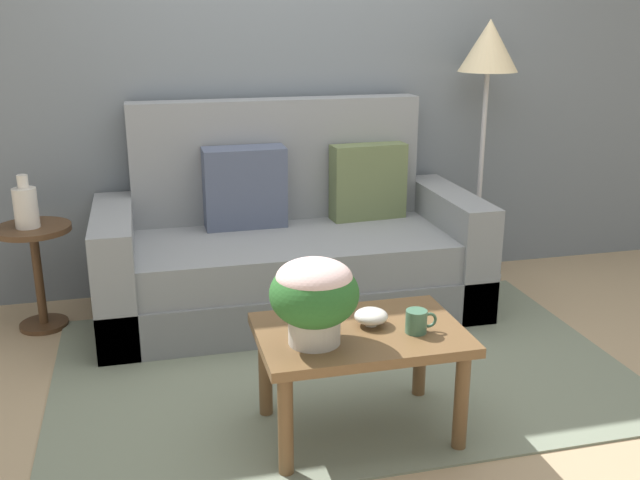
{
  "coord_description": "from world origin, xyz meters",
  "views": [
    {
      "loc": [
        -0.86,
        -3.14,
        1.65
      ],
      "look_at": [
        -0.08,
        0.0,
        0.63
      ],
      "focal_mm": 40.73,
      "sensor_mm": 36.0,
      "label": 1
    }
  ],
  "objects_px": {
    "coffee_table": "(360,347)",
    "side_table": "(36,258)",
    "coffee_mug": "(417,321)",
    "snack_bowl": "(371,316)",
    "table_vase": "(26,206)",
    "potted_plant": "(314,293)",
    "couch": "(289,250)",
    "floor_lamp": "(487,70)"
  },
  "relations": [
    {
      "from": "snack_bowl",
      "to": "side_table",
      "type": "bearing_deg",
      "value": 135.89
    },
    {
      "from": "table_vase",
      "to": "couch",
      "type": "bearing_deg",
      "value": -1.3
    },
    {
      "from": "potted_plant",
      "to": "coffee_mug",
      "type": "distance_m",
      "value": 0.44
    },
    {
      "from": "couch",
      "to": "side_table",
      "type": "relative_size",
      "value": 3.67
    },
    {
      "from": "snack_bowl",
      "to": "potted_plant",
      "type": "bearing_deg",
      "value": -158.62
    },
    {
      "from": "couch",
      "to": "table_vase",
      "type": "xyz_separation_m",
      "value": [
        -1.38,
        0.03,
        0.34
      ]
    },
    {
      "from": "coffee_table",
      "to": "table_vase",
      "type": "bearing_deg",
      "value": 134.81
    },
    {
      "from": "coffee_table",
      "to": "snack_bowl",
      "type": "height_order",
      "value": "snack_bowl"
    },
    {
      "from": "snack_bowl",
      "to": "table_vase",
      "type": "height_order",
      "value": "table_vase"
    },
    {
      "from": "coffee_table",
      "to": "table_vase",
      "type": "xyz_separation_m",
      "value": [
        -1.39,
        1.4,
        0.31
      ]
    },
    {
      "from": "coffee_table",
      "to": "side_table",
      "type": "distance_m",
      "value": 1.97
    },
    {
      "from": "coffee_table",
      "to": "snack_bowl",
      "type": "xyz_separation_m",
      "value": [
        0.05,
        0.03,
        0.11
      ]
    },
    {
      "from": "coffee_mug",
      "to": "coffee_table",
      "type": "bearing_deg",
      "value": 159.66
    },
    {
      "from": "floor_lamp",
      "to": "coffee_mug",
      "type": "relative_size",
      "value": 12.6
    },
    {
      "from": "floor_lamp",
      "to": "snack_bowl",
      "type": "bearing_deg",
      "value": -128.23
    },
    {
      "from": "coffee_table",
      "to": "floor_lamp",
      "type": "height_order",
      "value": "floor_lamp"
    },
    {
      "from": "floor_lamp",
      "to": "snack_bowl",
      "type": "distance_m",
      "value": 2.11
    },
    {
      "from": "side_table",
      "to": "floor_lamp",
      "type": "height_order",
      "value": "floor_lamp"
    },
    {
      "from": "couch",
      "to": "coffee_table",
      "type": "relative_size",
      "value": 2.6
    },
    {
      "from": "floor_lamp",
      "to": "side_table",
      "type": "bearing_deg",
      "value": -176.91
    },
    {
      "from": "coffee_table",
      "to": "floor_lamp",
      "type": "bearing_deg",
      "value": 51.12
    },
    {
      "from": "coffee_table",
      "to": "side_table",
      "type": "bearing_deg",
      "value": 134.12
    },
    {
      "from": "side_table",
      "to": "potted_plant",
      "type": "xyz_separation_m",
      "value": [
        1.17,
        -1.48,
        0.26
      ]
    },
    {
      "from": "table_vase",
      "to": "floor_lamp",
      "type": "bearing_deg",
      "value": 3.43
    },
    {
      "from": "potted_plant",
      "to": "coffee_table",
      "type": "bearing_deg",
      "value": 18.61
    },
    {
      "from": "coffee_mug",
      "to": "snack_bowl",
      "type": "xyz_separation_m",
      "value": [
        -0.15,
        0.11,
        -0.01
      ]
    },
    {
      "from": "side_table",
      "to": "snack_bowl",
      "type": "height_order",
      "value": "side_table"
    },
    {
      "from": "floor_lamp",
      "to": "snack_bowl",
      "type": "height_order",
      "value": "floor_lamp"
    },
    {
      "from": "snack_bowl",
      "to": "table_vase",
      "type": "xyz_separation_m",
      "value": [
        -1.44,
        1.37,
        0.19
      ]
    },
    {
      "from": "coffee_mug",
      "to": "table_vase",
      "type": "bearing_deg",
      "value": 137.25
    },
    {
      "from": "potted_plant",
      "to": "table_vase",
      "type": "xyz_separation_m",
      "value": [
        -1.19,
        1.47,
        0.03
      ]
    },
    {
      "from": "couch",
      "to": "coffee_table",
      "type": "xyz_separation_m",
      "value": [
        0.01,
        -1.37,
        0.03
      ]
    },
    {
      "from": "couch",
      "to": "snack_bowl",
      "type": "bearing_deg",
      "value": -87.43
    },
    {
      "from": "floor_lamp",
      "to": "potted_plant",
      "type": "bearing_deg",
      "value": -131.9
    },
    {
      "from": "coffee_mug",
      "to": "snack_bowl",
      "type": "distance_m",
      "value": 0.19
    },
    {
      "from": "floor_lamp",
      "to": "coffee_mug",
      "type": "height_order",
      "value": "floor_lamp"
    },
    {
      "from": "coffee_mug",
      "to": "table_vase",
      "type": "distance_m",
      "value": 2.18
    },
    {
      "from": "couch",
      "to": "coffee_mug",
      "type": "bearing_deg",
      "value": -81.63
    },
    {
      "from": "side_table",
      "to": "potted_plant",
      "type": "bearing_deg",
      "value": -51.74
    },
    {
      "from": "side_table",
      "to": "table_vase",
      "type": "relative_size",
      "value": 2.05
    },
    {
      "from": "coffee_table",
      "to": "table_vase",
      "type": "distance_m",
      "value": 2.0
    },
    {
      "from": "coffee_table",
      "to": "coffee_mug",
      "type": "relative_size",
      "value": 6.34
    }
  ]
}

